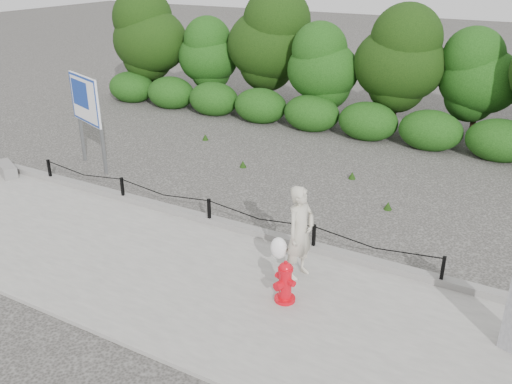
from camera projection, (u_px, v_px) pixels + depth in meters
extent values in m
plane|color=#2D2B28|center=(210.00, 227.00, 12.05)|extent=(90.00, 90.00, 0.00)
cube|color=gray|center=(152.00, 267.00, 10.44)|extent=(14.00, 4.00, 0.08)
cube|color=slate|center=(211.00, 220.00, 12.03)|extent=(14.00, 0.22, 0.14)
cube|color=black|center=(50.00, 170.00, 14.12)|extent=(0.06, 0.06, 0.60)
cube|color=black|center=(123.00, 189.00, 13.01)|extent=(0.06, 0.06, 0.60)
cube|color=black|center=(209.00, 211.00, 11.89)|extent=(0.06, 0.06, 0.60)
cube|color=black|center=(314.00, 238.00, 10.78)|extent=(0.06, 0.06, 0.60)
cube|color=black|center=(442.00, 271.00, 9.66)|extent=(0.06, 0.06, 0.60)
cylinder|color=black|center=(83.00, 171.00, 13.48)|extent=(2.50, 0.02, 0.02)
cylinder|color=black|center=(163.00, 191.00, 12.36)|extent=(2.50, 0.02, 0.02)
cylinder|color=black|center=(259.00, 215.00, 11.25)|extent=(2.50, 0.02, 0.02)
cylinder|color=black|center=(376.00, 244.00, 10.13)|extent=(2.50, 0.02, 0.02)
cylinder|color=black|center=(153.00, 72.00, 22.27)|extent=(0.18, 0.18, 2.12)
ellipsoid|color=#254710|center=(150.00, 35.00, 21.66)|extent=(3.14, 2.72, 3.40)
cylinder|color=black|center=(209.00, 83.00, 21.57)|extent=(0.18, 0.18, 1.65)
ellipsoid|color=#254710|center=(208.00, 53.00, 21.10)|extent=(2.44, 2.11, 2.64)
cylinder|color=black|center=(269.00, 81.00, 20.66)|extent=(0.18, 0.18, 2.20)
ellipsoid|color=#254710|center=(269.00, 39.00, 20.03)|extent=(3.26, 2.82, 3.52)
cylinder|color=black|center=(321.00, 100.00, 19.01)|extent=(0.18, 0.18, 1.70)
ellipsoid|color=#254710|center=(323.00, 65.00, 18.52)|extent=(2.52, 2.18, 2.73)
cylinder|color=black|center=(395.00, 101.00, 18.15)|extent=(0.18, 0.18, 2.04)
ellipsoid|color=#254710|center=(400.00, 58.00, 17.57)|extent=(3.01, 2.61, 3.26)
cylinder|color=black|center=(475.00, 113.00, 17.41)|extent=(0.18, 0.18, 1.72)
ellipsoid|color=#254710|center=(481.00, 75.00, 16.92)|extent=(2.55, 2.21, 2.76)
cylinder|color=red|center=(285.00, 299.00, 9.36)|extent=(0.46, 0.46, 0.06)
cylinder|color=red|center=(285.00, 284.00, 9.23)|extent=(0.28, 0.28, 0.55)
cylinder|color=red|center=(286.00, 269.00, 9.11)|extent=(0.33, 0.33, 0.05)
ellipsoid|color=red|center=(286.00, 268.00, 9.10)|extent=(0.30, 0.30, 0.17)
cylinder|color=red|center=(286.00, 263.00, 9.06)|extent=(0.08, 0.08, 0.05)
cylinder|color=red|center=(279.00, 276.00, 9.30)|extent=(0.13, 0.14, 0.11)
cylinder|color=red|center=(292.00, 283.00, 9.09)|extent=(0.13, 0.14, 0.11)
cylinder|color=red|center=(278.00, 286.00, 9.12)|extent=(0.18, 0.16, 0.15)
cylinder|color=slate|center=(280.00, 290.00, 9.16)|extent=(0.01, 0.05, 0.12)
imported|color=#B8B29D|center=(300.00, 233.00, 9.75)|extent=(0.57, 0.73, 1.78)
ellipsoid|color=white|center=(279.00, 248.00, 9.92)|extent=(0.32, 0.25, 0.43)
cube|color=slate|center=(7.00, 169.00, 14.61)|extent=(1.01, 0.70, 0.31)
cube|color=slate|center=(79.00, 117.00, 15.36)|extent=(0.10, 0.10, 2.61)
cube|color=slate|center=(101.00, 128.00, 14.41)|extent=(0.10, 0.10, 2.61)
cube|color=white|center=(85.00, 99.00, 14.59)|extent=(1.55, 0.62, 1.31)
cube|color=navy|center=(84.00, 100.00, 14.57)|extent=(1.50, 0.57, 1.27)
cube|color=navy|center=(80.00, 94.00, 14.65)|extent=(0.92, 0.35, 0.72)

